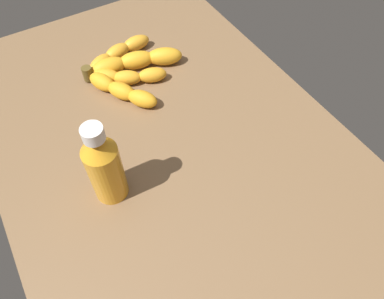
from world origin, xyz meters
The scene contains 3 objects.
ground_plane centered at (0.00, 0.00, -1.53)cm, with size 97.45×58.90×3.06cm, color brown.
banana_bunch centered at (22.60, -1.17, 1.65)cm, with size 20.90×20.94×3.66cm.
honey_bottle centered at (-1.14, 12.73, 7.22)cm, with size 5.26×5.26×15.73cm.
Camera 1 is at (-33.15, 16.84, 51.49)cm, focal length 34.05 mm.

